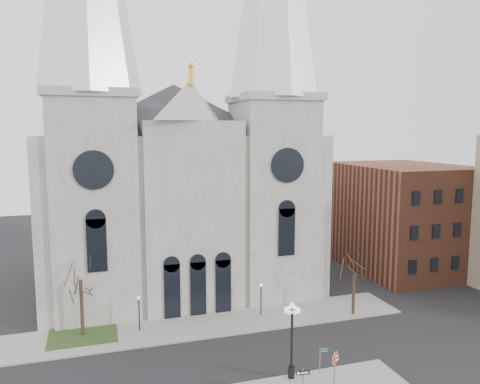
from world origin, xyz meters
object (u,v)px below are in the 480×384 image
object	(u,v)px
stop_sign	(335,362)
street_name_sign	(321,358)
globe_lamp	(292,331)
one_way_sign	(303,379)

from	to	relation	value
stop_sign	street_name_sign	world-z (taller)	stop_sign
stop_sign	street_name_sign	xyz separation A→B (m)	(-0.03, 2.07, -0.68)
globe_lamp	street_name_sign	world-z (taller)	globe_lamp
one_way_sign	street_name_sign	bearing A→B (deg)	50.77
globe_lamp	one_way_sign	distance (m)	3.59
stop_sign	globe_lamp	world-z (taller)	globe_lamp
one_way_sign	street_name_sign	size ratio (longest dim) A/B	1.07
one_way_sign	globe_lamp	bearing A→B (deg)	88.32
street_name_sign	globe_lamp	bearing A→B (deg)	-169.85
stop_sign	one_way_sign	size ratio (longest dim) A/B	1.22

